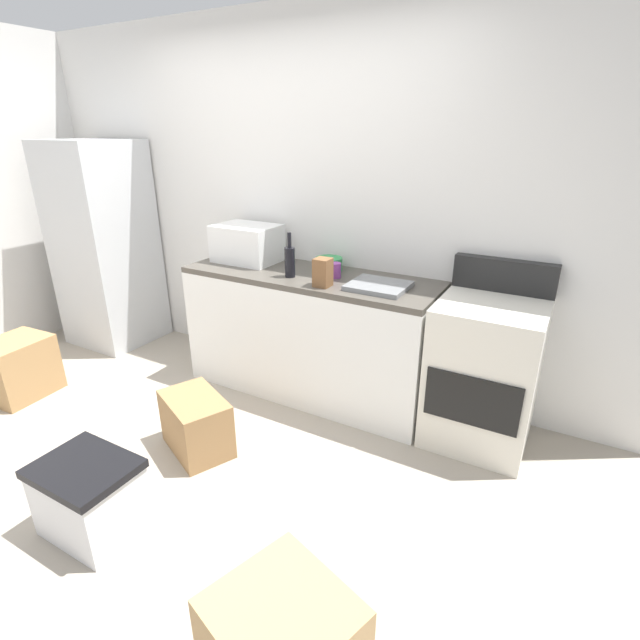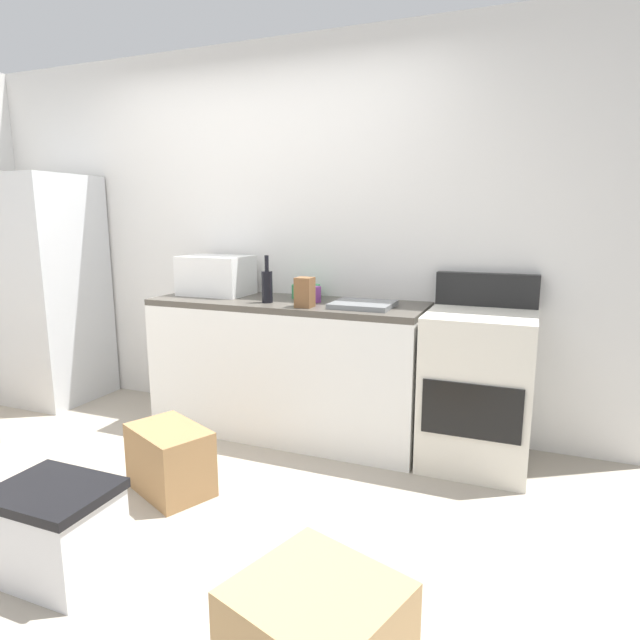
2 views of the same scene
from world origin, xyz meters
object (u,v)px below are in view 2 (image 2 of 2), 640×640
Objects in this scene: stove_oven at (477,386)px; cardboard_box_small at (170,460)px; mixing_bowl at (306,291)px; refrigerator at (48,290)px; microwave at (216,275)px; wine_bottle at (267,285)px; knife_block at (305,292)px; coffee_mug at (315,294)px; storage_bin at (57,530)px.

stove_oven is 1.77m from cardboard_box_small.
refrigerator is at bearing -174.60° from mixing_bowl.
microwave is 0.53m from wine_bottle.
knife_block is (2.26, -0.14, 0.12)m from refrigerator.
refrigerator is at bearing -178.41° from coffee_mug.
knife_block reaches higher than mixing_bowl.
wine_bottle is 0.65× the size of storage_bin.
mixing_bowl reaches higher than storage_bin.
stove_oven reaches higher than coffee_mug.
cardboard_box_small is (1.81, -0.91, -0.70)m from refrigerator.
refrigerator reaches higher than stove_oven.
storage_bin is at bearing -41.99° from refrigerator.
microwave reaches higher than mixing_bowl.
wine_bottle is 0.67× the size of cardboard_box_small.
microwave is at bearing 108.37° from cardboard_box_small.
knife_block reaches higher than storage_bin.
coffee_mug is 0.53× the size of mixing_bowl.
coffee_mug reaches higher than storage_bin.
cardboard_box_small is (-1.46, -0.96, -0.29)m from stove_oven.
storage_bin is (-0.43, -1.70, -0.76)m from coffee_mug.
storage_bin is at bearing -104.13° from coffee_mug.
refrigerator is 3.80× the size of microwave.
microwave is (-1.80, 0.07, 0.57)m from stove_oven.
microwave is at bearing 101.05° from storage_bin.
knife_block is 1.75m from storage_bin.
microwave reaches higher than cardboard_box_small.
knife_block is 0.40× the size of cardboard_box_small.
refrigerator is 1.59× the size of stove_oven.
coffee_mug is (2.24, 0.06, 0.08)m from refrigerator.
wine_bottle is (1.97, -0.07, 0.14)m from refrigerator.
storage_bin is (-0.15, -1.56, -0.82)m from wine_bottle.
cardboard_box_small is 0.98× the size of storage_bin.
coffee_mug is at bearing 66.27° from cardboard_box_small.
mixing_bowl is (2.12, 0.20, 0.07)m from refrigerator.
mixing_bowl is at bearing 112.28° from knife_block.
mixing_bowl is (-1.15, 0.15, 0.48)m from stove_oven.
mixing_bowl is (-0.14, 0.34, -0.04)m from knife_block.
microwave is 1.02× the size of cardboard_box_small.
wine_bottle is 0.30m from knife_block.
stove_oven is 3.67× the size of wine_bottle.
mixing_bowl is at bearing 6.87° from microwave.
stove_oven is at bearing -7.21° from mixing_bowl.
knife_block is (0.79, -0.26, -0.05)m from microwave.
coffee_mug is at bearing -48.70° from mixing_bowl.
knife_block is at bearing 73.38° from storage_bin.
refrigerator is 3.30m from stove_oven.
storage_bin is (0.00, -0.72, 0.02)m from cardboard_box_small.
stove_oven is 1.25m from mixing_bowl.
microwave is 0.66m from mixing_bowl.
coffee_mug is 1.91m from storage_bin.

